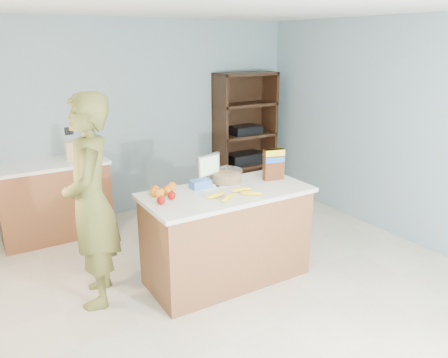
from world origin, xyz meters
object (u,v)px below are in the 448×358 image
shelving_unit (243,137)px  person (91,202)px  counter_peninsula (227,239)px  cereal_box (274,162)px  tv (208,167)px

shelving_unit → person: 3.23m
counter_peninsula → cereal_box: (0.57, 0.05, 0.66)m
counter_peninsula → shelving_unit: 2.61m
person → tv: 1.15m
shelving_unit → tv: shelving_unit is taller
counter_peninsula → cereal_box: cereal_box is taller
shelving_unit → person: (-2.71, -1.76, 0.06)m
shelving_unit → person: size_ratio=0.98×
cereal_box → person: bearing=172.1°
tv → cereal_box: size_ratio=0.92×
counter_peninsula → tv: (-0.02, 0.30, 0.64)m
person → tv: person is taller
cereal_box → tv: bearing=157.1°
shelving_unit → counter_peninsula: bearing=-127.1°
cereal_box → shelving_unit: bearing=64.0°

